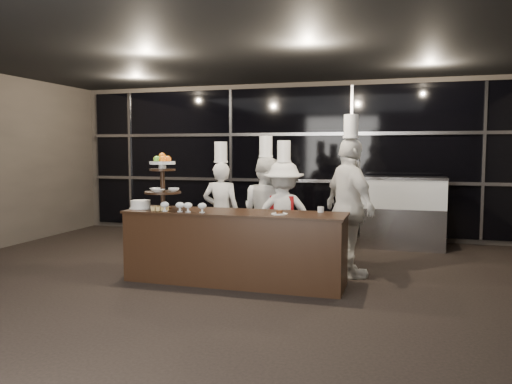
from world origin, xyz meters
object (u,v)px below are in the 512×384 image
(chef_b, at_px, (266,210))
(chef_d, at_px, (350,207))
(buffet_counter, at_px, (234,247))
(chef_a, at_px, (221,210))
(layer_cake, at_px, (141,205))
(chef_c, at_px, (284,214))
(display_stand, at_px, (163,177))
(display_case, at_px, (403,209))

(chef_b, relative_size, chef_d, 0.88)
(buffet_counter, xyz_separation_m, chef_a, (-0.56, 1.03, 0.33))
(layer_cake, xyz_separation_m, chef_c, (1.72, 1.02, -0.19))
(layer_cake, height_order, chef_a, chef_a)
(chef_b, height_order, chef_c, chef_b)
(layer_cake, height_order, chef_c, chef_c)
(display_stand, height_order, chef_d, chef_d)
(layer_cake, relative_size, chef_d, 0.14)
(display_stand, xyz_separation_m, chef_a, (0.44, 1.03, -0.54))
(buffet_counter, xyz_separation_m, chef_d, (1.38, 0.71, 0.48))
(chef_a, relative_size, chef_d, 0.84)
(buffet_counter, bearing_deg, chef_d, 27.40)
(chef_b, bearing_deg, layer_cake, -141.70)
(chef_b, relative_size, chef_c, 1.04)
(buffet_counter, xyz_separation_m, layer_cake, (-1.31, -0.05, 0.51))
(display_case, relative_size, chef_d, 0.66)
(chef_a, height_order, chef_b, chef_b)
(layer_cake, height_order, display_case, display_case)
(layer_cake, height_order, chef_d, chef_d)
(display_case, height_order, chef_d, chef_d)
(layer_cake, distance_m, display_case, 4.53)
(buffet_counter, distance_m, chef_d, 1.62)
(buffet_counter, relative_size, chef_a, 1.56)
(layer_cake, distance_m, chef_b, 1.82)
(chef_a, bearing_deg, chef_c, -3.19)
(display_case, distance_m, chef_d, 2.37)
(buffet_counter, xyz_separation_m, chef_c, (0.41, 0.97, 0.31))
(chef_d, bearing_deg, buffet_counter, -152.60)
(chef_c, relative_size, chef_d, 0.85)
(buffet_counter, distance_m, chef_c, 1.10)
(layer_cake, distance_m, chef_a, 1.32)
(display_case, height_order, chef_c, chef_c)
(display_stand, distance_m, layer_cake, 0.48)
(display_stand, height_order, chef_a, chef_a)
(chef_a, height_order, chef_d, chef_d)
(display_stand, xyz_separation_m, chef_b, (1.12, 1.08, -0.52))
(chef_a, bearing_deg, buffet_counter, -61.33)
(chef_b, bearing_deg, chef_c, -19.37)
(display_stand, bearing_deg, layer_cake, -170.71)
(display_case, bearing_deg, chef_b, -135.66)
(display_case, bearing_deg, layer_cake, -138.08)
(buffet_counter, height_order, chef_a, chef_a)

